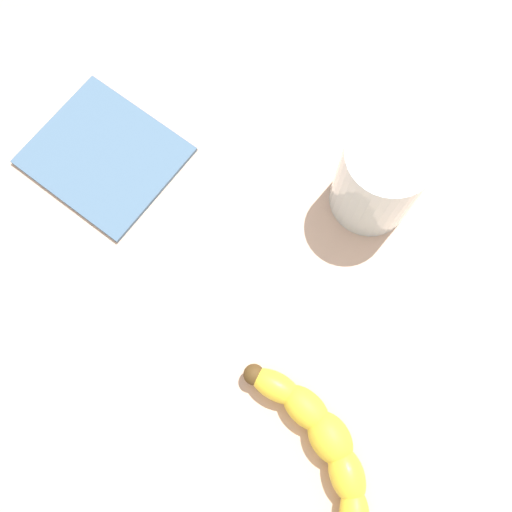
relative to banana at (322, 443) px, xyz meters
The scene contains 4 objects.
wooden_tabletop 17.49cm from the banana, 80.81° to the right, with size 120.00×120.00×3.00cm, color #D5AB93.
banana is the anchor object (origin of this frame).
smoothie_glass 26.66cm from the banana, 100.85° to the right, with size 8.75×8.75×10.93cm.
folded_napkin 38.93cm from the banana, 49.96° to the right, with size 15.91×13.97×0.60cm, color slate.
Camera 1 is at (3.70, 14.51, 59.76)cm, focal length 38.31 mm.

